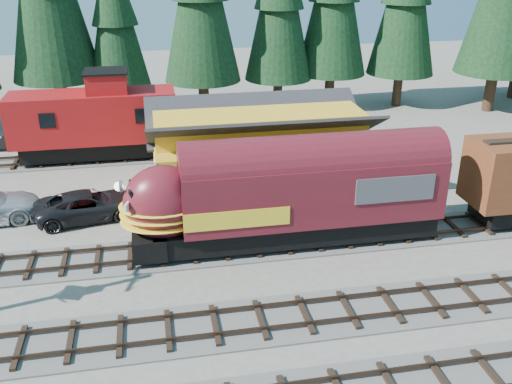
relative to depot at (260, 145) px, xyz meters
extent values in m
plane|color=#6B665B|center=(0.00, -10.50, -2.96)|extent=(120.00, 120.00, 0.00)
cube|color=#4C4947|center=(10.00, -6.50, -2.92)|extent=(68.00, 3.20, 0.08)
cube|color=#38281E|center=(10.00, -7.22, -2.71)|extent=(68.00, 0.08, 0.16)
cube|color=#38281E|center=(10.00, -5.78, -2.71)|extent=(68.00, 0.08, 0.16)
cube|color=#4C4947|center=(-10.00, 7.50, -2.92)|extent=(32.00, 3.20, 0.08)
cube|color=#38281E|center=(-10.00, 6.78, -2.71)|extent=(32.00, 0.08, 0.16)
cube|color=#38281E|center=(-10.00, 8.22, -2.71)|extent=(32.00, 0.08, 0.16)
cube|color=gold|center=(0.00, 0.00, -1.26)|extent=(12.00, 6.00, 3.40)
cube|color=yellow|center=(0.00, 0.00, 1.16)|extent=(11.88, 3.30, 1.44)
cube|color=white|center=(-6.04, -1.00, -0.76)|extent=(0.06, 2.40, 0.60)
cone|color=black|center=(-8.29, 17.34, 5.30)|extent=(5.04, 5.04, 11.49)
cube|color=black|center=(0.51, -6.50, -2.10)|extent=(13.77, 2.46, 1.06)
cube|color=maroon|center=(1.29, -6.50, -0.12)|extent=(12.56, 2.90, 2.90)
ellipsoid|color=maroon|center=(-5.77, -6.50, -0.22)|extent=(3.67, 2.84, 3.58)
cube|color=#38383A|center=(4.86, -6.50, 0.22)|extent=(3.87, 2.96, 1.26)
sphere|color=white|center=(-7.68, -6.50, 0.75)|extent=(0.43, 0.43, 0.43)
cube|color=black|center=(-9.80, 7.50, -2.09)|extent=(9.73, 2.51, 1.08)
cube|color=maroon|center=(-9.80, 7.50, 0.07)|extent=(10.81, 3.13, 3.24)
cube|color=maroon|center=(-8.72, 7.50, 2.34)|extent=(2.59, 2.38, 1.30)
imported|color=black|center=(-9.70, -1.77, -2.20)|extent=(5.89, 3.50, 1.53)
camera|label=1|loc=(-6.00, -30.55, 10.79)|focal=40.00mm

